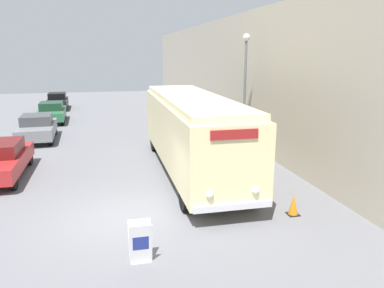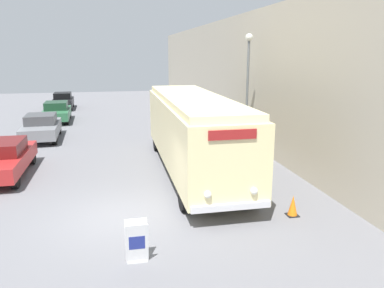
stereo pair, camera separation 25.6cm
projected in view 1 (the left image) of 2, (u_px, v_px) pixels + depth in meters
name	position (u px, v px, depth m)	size (l,w,h in m)	color
ground_plane	(121.00, 219.00, 11.59)	(80.00, 80.00, 0.00)	slate
building_wall_right	(242.00, 78.00, 21.85)	(0.30, 60.00, 7.19)	#B2A893
vintage_bus	(192.00, 130.00, 15.75)	(2.55, 10.83, 3.27)	black
sign_board	(140.00, 243.00, 9.08)	(0.55, 0.40, 1.06)	gray
streetlamp	(245.00, 76.00, 18.62)	(0.36, 0.36, 5.92)	#595E60
parked_car_mid	(37.00, 128.00, 21.79)	(2.13, 4.39, 1.50)	black
parked_car_far	(52.00, 112.00, 27.58)	(2.06, 4.38, 1.48)	black
parked_car_distant	(57.00, 101.00, 33.91)	(1.91, 4.08, 1.48)	black
traffic_cone	(294.00, 205.00, 11.81)	(0.36, 0.36, 0.66)	black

